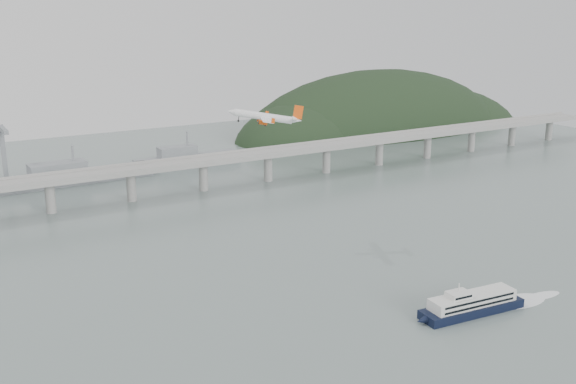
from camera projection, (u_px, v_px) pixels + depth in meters
ground at (355, 305)px, 280.75m from camera, size 900.00×900.00×0.00m
bridge at (173, 169)px, 441.07m from camera, size 800.00×22.00×23.90m
headland at (387, 145)px, 701.42m from camera, size 365.00×155.00×156.00m
ferry at (472, 304)px, 272.65m from camera, size 75.71×17.61×14.28m
airliner at (266, 117)px, 320.80m from camera, size 34.49×32.46×9.88m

